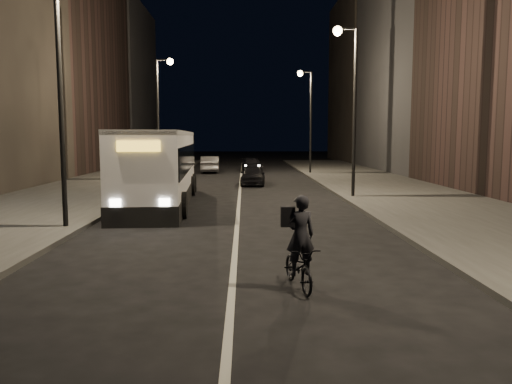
{
  "coord_description": "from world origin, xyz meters",
  "views": [
    {
      "loc": [
        0.26,
        -12.25,
        3.08
      ],
      "look_at": [
        0.59,
        1.86,
        1.5
      ],
      "focal_mm": 35.0,
      "sensor_mm": 36.0,
      "label": 1
    }
  ],
  "objects": [
    {
      "name": "ground",
      "position": [
        0.0,
        0.0,
        0.0
      ],
      "size": [
        180.0,
        180.0,
        0.0
      ],
      "primitive_type": "plane",
      "color": "black",
      "rests_on": "ground"
    },
    {
      "name": "sidewalk_right",
      "position": [
        8.5,
        14.0,
        0.08
      ],
      "size": [
        7.0,
        70.0,
        0.16
      ],
      "primitive_type": "cube",
      "color": "#31312F",
      "rests_on": "ground"
    },
    {
      "name": "streetlight_left_far",
      "position": [
        -5.33,
        22.0,
        5.36
      ],
      "size": [
        1.2,
        0.44,
        8.12
      ],
      "color": "black",
      "rests_on": "sidewalk_left"
    },
    {
      "name": "city_bus",
      "position": [
        -3.6,
        10.53,
        1.8
      ],
      "size": [
        3.42,
        12.38,
        3.3
      ],
      "rotation": [
        0.0,
        0.0,
        0.06
      ],
      "color": "white",
      "rests_on": "ground"
    },
    {
      "name": "car_near",
      "position": [
        0.8,
        19.38,
        0.63
      ],
      "size": [
        1.69,
        3.78,
        1.26
      ],
      "primitive_type": "imported",
      "rotation": [
        0.0,
        0.0,
        -0.06
      ],
      "color": "black",
      "rests_on": "ground"
    },
    {
      "name": "building_row_left",
      "position": [
        -16.0,
        28.5,
        11.0
      ],
      "size": [
        8.0,
        61.0,
        22.0
      ],
      "primitive_type": "cube",
      "color": "black",
      "rests_on": "ground"
    },
    {
      "name": "car_far",
      "position": [
        0.92,
        31.26,
        0.58
      ],
      "size": [
        1.92,
        4.09,
        1.15
      ],
      "primitive_type": "imported",
      "rotation": [
        0.0,
        0.0,
        0.08
      ],
      "color": "black",
      "rests_on": "ground"
    },
    {
      "name": "car_mid",
      "position": [
        -2.66,
        30.3,
        0.7
      ],
      "size": [
        1.63,
        4.27,
        1.39
      ],
      "primitive_type": "imported",
      "rotation": [
        0.0,
        0.0,
        3.18
      ],
      "color": "#3B3C3E",
      "rests_on": "ground"
    },
    {
      "name": "cyclist_on_bicycle",
      "position": [
        1.36,
        -2.43,
        0.65
      ],
      "size": [
        0.91,
        1.77,
        1.94
      ],
      "rotation": [
        0.0,
        0.0,
        0.2
      ],
      "color": "black",
      "rests_on": "ground"
    },
    {
      "name": "streetlight_right_far",
      "position": [
        5.33,
        28.0,
        5.36
      ],
      "size": [
        1.2,
        0.44,
        8.12
      ],
      "color": "black",
      "rests_on": "sidewalk_right"
    },
    {
      "name": "streetlight_right_mid",
      "position": [
        5.33,
        12.0,
        5.36
      ],
      "size": [
        1.2,
        0.44,
        8.12
      ],
      "color": "black",
      "rests_on": "sidewalk_right"
    },
    {
      "name": "streetlight_left_near",
      "position": [
        -5.33,
        4.0,
        5.36
      ],
      "size": [
        1.2,
        0.44,
        8.12
      ],
      "color": "black",
      "rests_on": "sidewalk_left"
    },
    {
      "name": "building_row_right",
      "position": [
        16.0,
        27.5,
        10.5
      ],
      "size": [
        8.0,
        61.0,
        21.0
      ],
      "primitive_type": "cube",
      "color": "black",
      "rests_on": "ground"
    },
    {
      "name": "sidewalk_left",
      "position": [
        -8.5,
        14.0,
        0.08
      ],
      "size": [
        7.0,
        70.0,
        0.16
      ],
      "primitive_type": "cube",
      "color": "#31312F",
      "rests_on": "ground"
    }
  ]
}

